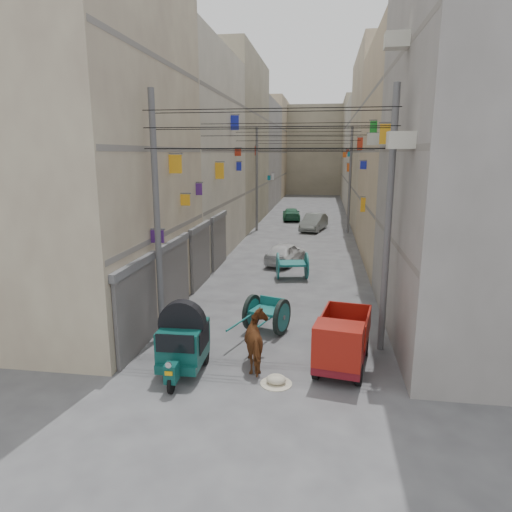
% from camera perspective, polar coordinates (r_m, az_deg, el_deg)
% --- Properties ---
extents(ground, '(140.00, 140.00, 0.00)m').
position_cam_1_polar(ground, '(10.09, -3.13, -24.22)').
color(ground, '#454547').
rests_on(ground, ground).
extents(building_row_left, '(8.00, 62.00, 14.00)m').
position_cam_1_polar(building_row_left, '(43.12, -4.62, 13.19)').
color(building_row_left, '#BCAF8E').
rests_on(building_row_left, ground).
extents(building_row_right, '(8.00, 62.00, 14.00)m').
position_cam_1_polar(building_row_right, '(42.49, 17.46, 12.68)').
color(building_row_right, gray).
rests_on(building_row_right, ground).
extents(end_cap_building, '(22.00, 10.00, 13.00)m').
position_cam_1_polar(end_cap_building, '(73.91, 7.36, 12.94)').
color(end_cap_building, tan).
rests_on(end_cap_building, ground).
extents(shutters_left, '(0.18, 14.40, 2.88)m').
position_cam_1_polar(shutters_left, '(19.64, -8.34, -0.87)').
color(shutters_left, '#4C4C51').
rests_on(shutters_left, ground).
extents(signboards, '(8.22, 40.52, 5.67)m').
position_cam_1_polar(signboards, '(29.71, 5.22, 7.58)').
color(signboards, '#0C6D84').
rests_on(signboards, ground).
extents(ac_units, '(0.70, 6.55, 3.35)m').
position_cam_1_polar(ac_units, '(15.74, 16.37, 17.23)').
color(ac_units, beige).
rests_on(ac_units, ground).
extents(utility_poles, '(7.40, 22.20, 8.00)m').
position_cam_1_polar(utility_poles, '(25.03, 4.64, 7.95)').
color(utility_poles, '#5A5A5C').
rests_on(utility_poles, ground).
extents(overhead_cables, '(7.40, 22.52, 1.12)m').
position_cam_1_polar(overhead_cables, '(22.36, 4.29, 14.48)').
color(overhead_cables, black).
rests_on(overhead_cables, ground).
extents(auto_rickshaw, '(1.34, 2.30, 1.61)m').
position_cam_1_polar(auto_rickshaw, '(13.11, -9.12, -10.41)').
color(auto_rickshaw, black).
rests_on(auto_rickshaw, ground).
extents(tonga_cart, '(1.86, 2.93, 1.24)m').
position_cam_1_polar(tonga_cart, '(15.87, 1.33, -7.24)').
color(tonga_cart, black).
rests_on(tonga_cart, ground).
extents(mini_truck, '(1.78, 3.12, 1.65)m').
position_cam_1_polar(mini_truck, '(13.25, 10.60, -10.93)').
color(mini_truck, black).
rests_on(mini_truck, ground).
extents(second_cart, '(1.71, 1.57, 1.32)m').
position_cam_1_polar(second_cart, '(22.48, 4.54, -1.12)').
color(second_cart, '#15605D').
rests_on(second_cart, ground).
extents(feed_sack, '(0.53, 0.43, 0.27)m').
position_cam_1_polar(feed_sack, '(12.69, 2.54, -15.14)').
color(feed_sack, beige).
rests_on(feed_sack, ground).
extents(horse, '(1.32, 1.98, 1.53)m').
position_cam_1_polar(horse, '(13.37, 0.38, -10.61)').
color(horse, '#5B2015').
rests_on(horse, ground).
extents(distant_car_white, '(2.33, 3.80, 1.21)m').
position_cam_1_polar(distant_car_white, '(25.60, 3.69, 0.37)').
color(distant_car_white, silver).
rests_on(distant_car_white, ground).
extents(distant_car_grey, '(2.30, 4.27, 1.34)m').
position_cam_1_polar(distant_car_grey, '(36.93, 7.25, 4.21)').
color(distant_car_grey, slate).
rests_on(distant_car_grey, ground).
extents(distant_car_green, '(1.96, 3.98, 1.11)m').
position_cam_1_polar(distant_car_green, '(42.61, 4.44, 5.24)').
color(distant_car_green, '#226341').
rests_on(distant_car_green, ground).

